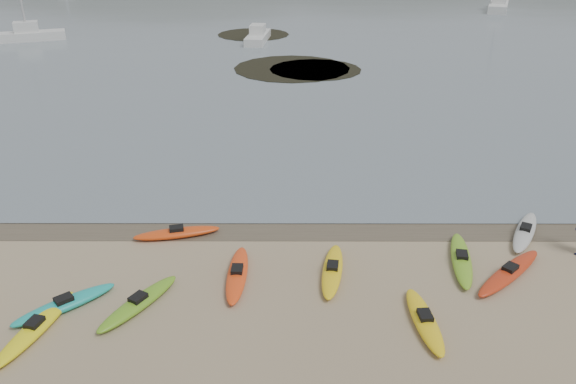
{
  "coord_description": "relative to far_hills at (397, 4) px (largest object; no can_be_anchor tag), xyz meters",
  "views": [
    {
      "loc": [
        0.04,
        -20.57,
        11.44
      ],
      "look_at": [
        0.0,
        0.0,
        1.5
      ],
      "focal_mm": 35.0,
      "sensor_mm": 36.0,
      "label": 1
    }
  ],
  "objects": [
    {
      "name": "kelp_mats",
      "position": [
        -39.75,
        -162.06,
        15.96
      ],
      "size": [
        14.15,
        24.97,
        0.04
      ],
      "color": "black",
      "rests_on": "water"
    },
    {
      "name": "ground",
      "position": [
        -39.38,
        -193.97,
        15.93
      ],
      "size": [
        600.0,
        600.0,
        0.0
      ],
      "primitive_type": "plane",
      "color": "tan",
      "rests_on": "ground"
    },
    {
      "name": "far_hills",
      "position": [
        0.0,
        0.0,
        0.0
      ],
      "size": [
        550.0,
        135.0,
        80.0
      ],
      "color": "#384235",
      "rests_on": "ground"
    },
    {
      "name": "wet_sand",
      "position": [
        -39.38,
        -194.27,
        15.93
      ],
      "size": [
        60.0,
        60.0,
        0.0
      ],
      "primitive_type": "plane",
      "color": "brown",
      "rests_on": "ground"
    },
    {
      "name": "kayaks",
      "position": [
        -39.75,
        -198.23,
        16.1
      ],
      "size": [
        21.59,
        9.7,
        0.34
      ],
      "color": "#FC4815",
      "rests_on": "ground"
    }
  ]
}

